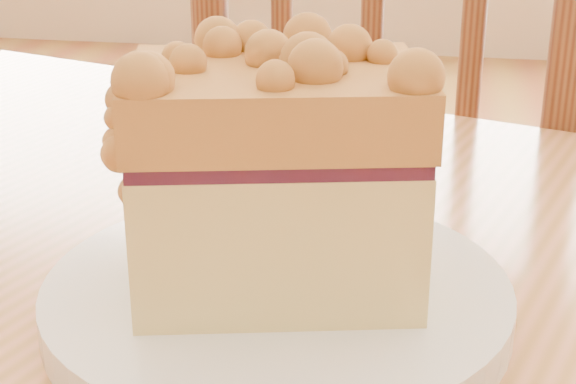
{
  "coord_description": "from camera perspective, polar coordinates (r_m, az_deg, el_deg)",
  "views": [
    {
      "loc": [
        -0.0,
        -0.22,
        0.97
      ],
      "look_at": [
        -0.08,
        0.18,
        0.8
      ],
      "focal_mm": 55.0,
      "sensor_mm": 36.0,
      "label": 1
    }
  ],
  "objects": [
    {
      "name": "cafe_chair_main",
      "position": [
        1.05,
        8.43,
        -5.47
      ],
      "size": [
        0.56,
        0.56,
        0.97
      ],
      "rotation": [
        0.0,
        0.0,
        2.8
      ],
      "color": "brown",
      "rests_on": "ground"
    },
    {
      "name": "plate",
      "position": [
        0.44,
        -0.72,
        -6.94
      ],
      "size": [
        0.23,
        0.23,
        0.02
      ],
      "color": "white",
      "rests_on": "cafe_table_main"
    },
    {
      "name": "cake_slice",
      "position": [
        0.41,
        -0.99,
        1.53
      ],
      "size": [
        0.15,
        0.13,
        0.12
      ],
      "rotation": [
        0.0,
        0.0,
        0.23
      ],
      "color": "#FFE190",
      "rests_on": "plate"
    }
  ]
}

